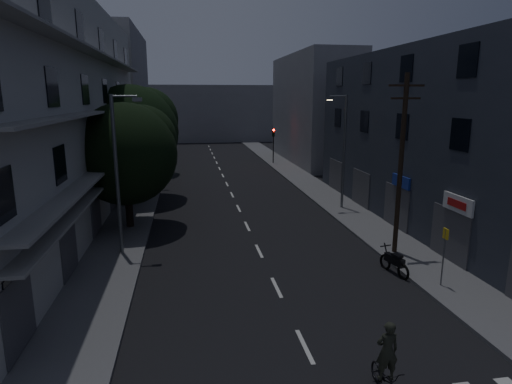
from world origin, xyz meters
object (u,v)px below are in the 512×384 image
object	(u,v)px
bus_stop_sign	(444,246)
cyclist	(386,370)
utility_pole	(401,162)
motorcycle	(394,263)

from	to	relation	value
bus_stop_sign	cyclist	bearing A→B (deg)	-132.52
cyclist	utility_pole	bearing A→B (deg)	63.03
utility_pole	motorcycle	xyz separation A→B (m)	(-1.19, -2.31, -4.35)
utility_pole	bus_stop_sign	distance (m)	5.08
bus_stop_sign	cyclist	xyz separation A→B (m)	(-5.37, -5.85, -1.16)
motorcycle	bus_stop_sign	bearing A→B (deg)	-67.40
motorcycle	cyclist	distance (m)	8.71
cyclist	bus_stop_sign	bearing A→B (deg)	48.61
bus_stop_sign	motorcycle	distance (m)	2.59
utility_pole	cyclist	xyz separation A→B (m)	(-5.32, -9.97, -4.13)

